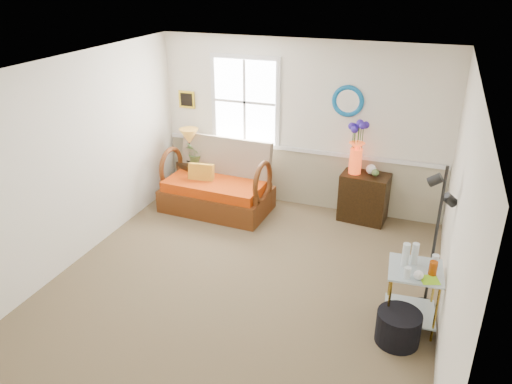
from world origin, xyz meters
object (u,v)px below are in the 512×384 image
(lamp_stand, at_px, (191,178))
(ottoman, at_px, (398,327))
(side_table, at_px, (412,297))
(floor_lamp, at_px, (435,241))
(cabinet, at_px, (364,197))
(loveseat, at_px, (216,178))

(lamp_stand, distance_m, ottoman, 4.42)
(side_table, distance_m, floor_lamp, 0.65)
(cabinet, bearing_deg, side_table, -64.04)
(loveseat, height_order, floor_lamp, floor_lamp)
(ottoman, bearing_deg, floor_lamp, 71.46)
(side_table, relative_size, ottoman, 1.53)
(loveseat, distance_m, cabinet, 2.27)
(lamp_stand, bearing_deg, floor_lamp, -25.25)
(lamp_stand, relative_size, floor_lamp, 0.34)
(floor_lamp, bearing_deg, loveseat, 157.79)
(loveseat, bearing_deg, ottoman, -33.02)
(lamp_stand, bearing_deg, side_table, -30.60)
(cabinet, bearing_deg, floor_lamp, -56.79)
(loveseat, distance_m, lamp_stand, 0.77)
(ottoman, bearing_deg, cabinet, 106.51)
(lamp_stand, height_order, cabinet, cabinet)
(side_table, bearing_deg, floor_lamp, 68.15)
(floor_lamp, relative_size, ottoman, 3.79)
(floor_lamp, bearing_deg, lamp_stand, 156.78)
(side_table, relative_size, floor_lamp, 0.40)
(floor_lamp, bearing_deg, side_table, -109.82)
(loveseat, xyz_separation_m, cabinet, (2.22, 0.45, -0.17))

